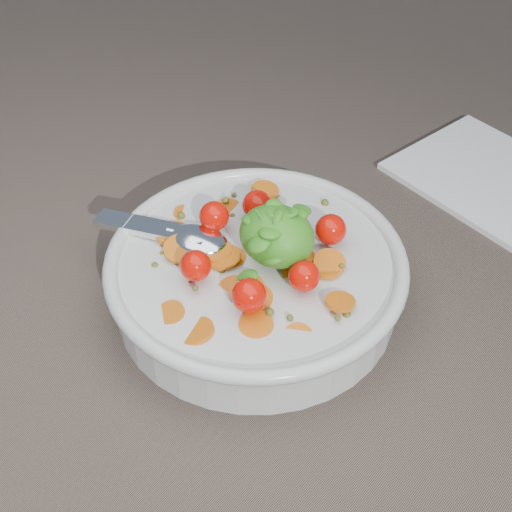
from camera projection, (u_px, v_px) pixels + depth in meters
The scene contains 3 objects.
ground at pixel (286, 287), 0.61m from camera, with size 6.00×6.00×0.00m, color #6E5B4E.
bowl at pixel (256, 275), 0.58m from camera, with size 0.26×0.24×0.10m.
napkin at pixel (488, 177), 0.72m from camera, with size 0.17×0.15×0.01m, color white.
Camera 1 is at (0.26, -0.35, 0.44)m, focal length 50.00 mm.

